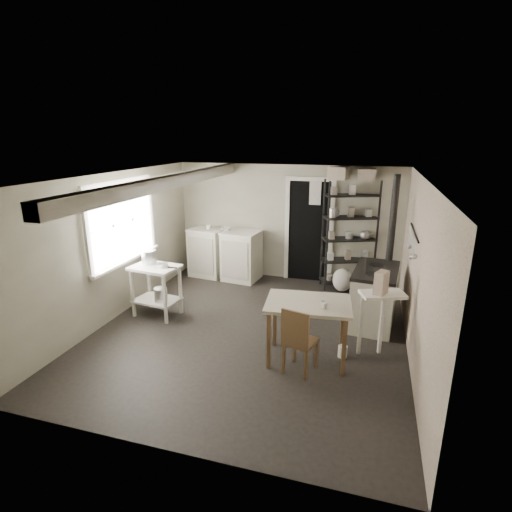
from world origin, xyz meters
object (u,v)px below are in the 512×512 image
(shelf_rack, at_px, (349,239))
(chair, at_px, (301,335))
(stockpot, at_px, (149,258))
(stove, at_px, (374,297))
(flour_sack, at_px, (342,279))
(base_cabinets, at_px, (225,255))
(prep_table, at_px, (157,292))
(work_table, at_px, (307,333))

(shelf_rack, relative_size, chair, 2.37)
(shelf_rack, distance_m, chair, 3.18)
(stockpot, bearing_deg, shelf_rack, 34.60)
(stove, bearing_deg, flour_sack, 120.58)
(stockpot, xyz_separation_m, base_cabinets, (0.55, 1.96, -0.48))
(prep_table, height_order, work_table, prep_table)
(stockpot, distance_m, stove, 3.62)
(stockpot, xyz_separation_m, flour_sack, (2.97, 1.81, -0.70))
(chair, bearing_deg, work_table, 98.58)
(chair, bearing_deg, flour_sack, 99.95)
(base_cabinets, relative_size, work_table, 1.42)
(work_table, bearing_deg, stove, 58.72)
(shelf_rack, distance_m, flour_sack, 0.76)
(stockpot, xyz_separation_m, work_table, (2.72, -0.76, -0.56))
(stove, xyz_separation_m, flour_sack, (-0.57, 1.22, -0.20))
(stove, bearing_deg, prep_table, -162.89)
(stove, bearing_deg, work_table, -115.67)
(prep_table, relative_size, work_table, 0.79)
(stockpot, distance_m, base_cabinets, 2.09)
(stove, relative_size, flour_sack, 2.56)
(chair, bearing_deg, prep_table, 175.16)
(prep_table, distance_m, base_cabinets, 2.10)
(base_cabinets, xyz_separation_m, flour_sack, (2.41, -0.15, -0.22))
(stove, xyz_separation_m, chair, (-0.86, -1.64, 0.04))
(stockpot, relative_size, shelf_rack, 0.12)
(work_table, bearing_deg, shelf_rack, 83.88)
(base_cabinets, xyz_separation_m, work_table, (2.16, -2.72, -0.08))
(stove, bearing_deg, shelf_rack, 114.64)
(stockpot, height_order, base_cabinets, stockpot)
(shelf_rack, relative_size, flour_sack, 4.68)
(flour_sack, bearing_deg, prep_table, -145.85)
(base_cabinets, bearing_deg, chair, -48.53)
(base_cabinets, height_order, shelf_rack, shelf_rack)
(prep_table, xyz_separation_m, flour_sack, (2.82, 1.91, -0.16))
(chair, xyz_separation_m, flour_sack, (0.29, 2.86, -0.24))
(shelf_rack, xyz_separation_m, flour_sack, (-0.05, -0.27, -0.71))
(prep_table, relative_size, stove, 0.74)
(shelf_rack, height_order, chair, shelf_rack)
(base_cabinets, distance_m, chair, 3.68)
(flour_sack, bearing_deg, shelf_rack, 78.63)
(prep_table, relative_size, chair, 0.97)
(base_cabinets, relative_size, shelf_rack, 0.74)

